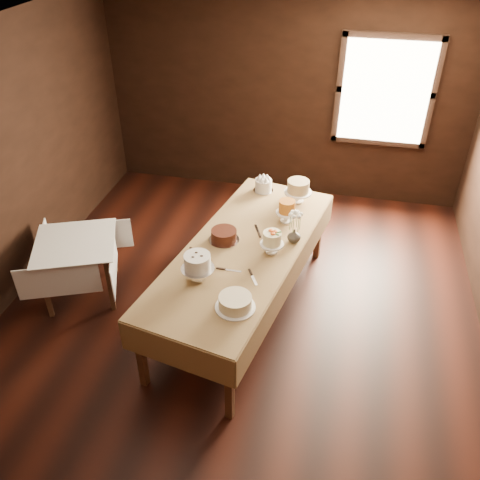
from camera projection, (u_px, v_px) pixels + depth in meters
name	position (u px, v px, depth m)	size (l,w,h in m)	color
floor	(236.00, 325.00, 5.33)	(5.00, 6.00, 0.01)	black
ceiling	(234.00, 49.00, 3.72)	(5.00, 6.00, 0.01)	beige
wall_back	(285.00, 99.00, 6.92)	(5.00, 0.02, 2.80)	black
window	(385.00, 93.00, 6.52)	(1.10, 0.05, 1.30)	#FFEABF
display_table	(243.00, 253.00, 5.06)	(1.57, 2.88, 0.84)	#472A19
side_table	(76.00, 248.00, 5.40)	(1.08, 1.08, 0.70)	#472A19
cake_meringue	(263.00, 186.00, 5.91)	(0.26, 0.26, 0.15)	silver
cake_speckled	(298.00, 192.00, 5.69)	(0.31, 0.31, 0.27)	white
cake_caramel	(287.00, 212.00, 5.35)	(0.23, 0.23, 0.26)	white
cake_chocolate	(224.00, 236.00, 5.09)	(0.31, 0.31, 0.12)	silver
cake_flowers	(272.00, 243.00, 4.90)	(0.24, 0.24, 0.24)	white
cake_swirl	(198.00, 268.00, 4.55)	(0.30, 0.30, 0.28)	silver
cake_cream	(235.00, 303.00, 4.27)	(0.40, 0.40, 0.12)	white
cake_server_a	(233.00, 271.00, 4.71)	(0.24, 0.03, 0.01)	silver
cake_server_b	(254.00, 280.00, 4.60)	(0.24, 0.03, 0.01)	silver
cake_server_c	(257.00, 229.00, 5.29)	(0.24, 0.03, 0.01)	silver
cake_server_e	(198.00, 256.00, 4.90)	(0.24, 0.03, 0.01)	silver
flower_vase	(294.00, 236.00, 5.06)	(0.14, 0.14, 0.14)	#2D2823
flower_bouquet	(295.00, 220.00, 4.95)	(0.14, 0.14, 0.20)	white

